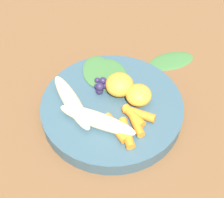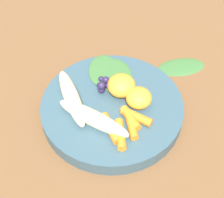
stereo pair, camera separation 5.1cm
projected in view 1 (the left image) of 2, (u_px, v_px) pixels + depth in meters
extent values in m
plane|color=brown|center=(112.00, 113.00, 0.58)|extent=(2.40, 2.40, 0.00)
cylinder|color=#385666|center=(112.00, 108.00, 0.57)|extent=(0.26, 0.26, 0.03)
ellipsoid|color=beige|center=(96.00, 119.00, 0.52)|extent=(0.04, 0.14, 0.03)
ellipsoid|color=beige|center=(71.00, 101.00, 0.55)|extent=(0.10, 0.13, 0.03)
ellipsoid|color=#F4A833|center=(120.00, 85.00, 0.57)|extent=(0.05, 0.05, 0.04)
ellipsoid|color=#F4A833|center=(139.00, 95.00, 0.55)|extent=(0.05, 0.05, 0.04)
cylinder|color=orange|center=(116.00, 128.00, 0.52)|extent=(0.04, 0.06, 0.02)
cylinder|color=orange|center=(127.00, 133.00, 0.51)|extent=(0.05, 0.05, 0.02)
cylinder|color=orange|center=(136.00, 124.00, 0.52)|extent=(0.04, 0.04, 0.01)
cylinder|color=orange|center=(134.00, 116.00, 0.53)|extent=(0.04, 0.05, 0.02)
cylinder|color=orange|center=(139.00, 114.00, 0.54)|extent=(0.02, 0.06, 0.02)
sphere|color=#2D234C|center=(102.00, 84.00, 0.58)|extent=(0.01, 0.01, 0.01)
sphere|color=#2D234C|center=(105.00, 86.00, 0.58)|extent=(0.01, 0.01, 0.01)
sphere|color=#2D234C|center=(104.00, 85.00, 0.58)|extent=(0.01, 0.01, 0.01)
sphere|color=#2D234C|center=(97.00, 87.00, 0.58)|extent=(0.01, 0.01, 0.01)
sphere|color=#2D234C|center=(103.00, 81.00, 0.57)|extent=(0.01, 0.01, 0.01)
sphere|color=#2D234C|center=(112.00, 86.00, 0.58)|extent=(0.01, 0.01, 0.01)
sphere|color=#2D234C|center=(97.00, 80.00, 0.59)|extent=(0.01, 0.01, 0.01)
sphere|color=#2D234C|center=(99.00, 91.00, 0.57)|extent=(0.01, 0.01, 0.01)
sphere|color=#2D234C|center=(100.00, 87.00, 0.56)|extent=(0.01, 0.01, 0.01)
sphere|color=#2D234C|center=(114.00, 88.00, 0.58)|extent=(0.01, 0.01, 0.01)
sphere|color=#2D234C|center=(101.00, 85.00, 0.58)|extent=(0.01, 0.01, 0.01)
sphere|color=#2D234C|center=(109.00, 81.00, 0.59)|extent=(0.01, 0.01, 0.01)
ellipsoid|color=#3D7038|center=(112.00, 76.00, 0.60)|extent=(0.12, 0.12, 0.01)
ellipsoid|color=#3D7038|center=(98.00, 71.00, 0.61)|extent=(0.11, 0.10, 0.01)
ellipsoid|color=#3D7038|center=(171.00, 60.00, 0.68)|extent=(0.11, 0.11, 0.01)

